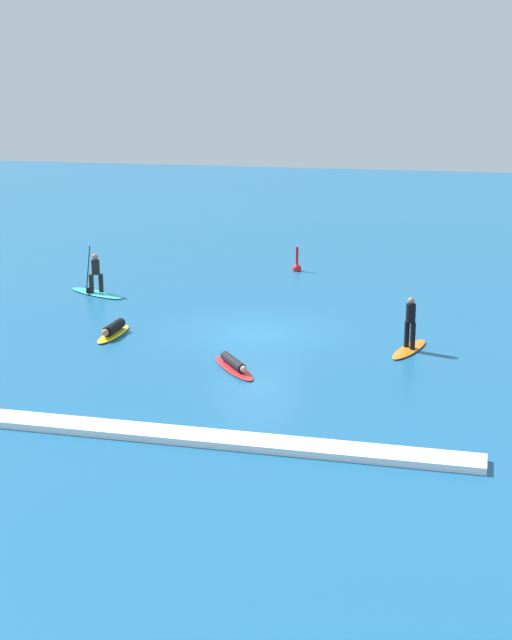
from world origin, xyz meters
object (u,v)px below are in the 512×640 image
surfer_on_teal_board (96,285)px  marker_buoy (297,267)px  surfer_on_red_board (234,365)px  surfer_on_orange_board (410,337)px  surfer_on_yellow_board (113,331)px

surfer_on_teal_board → marker_buoy: size_ratio=2.50×
surfer_on_red_board → marker_buoy: 15.25m
surfer_on_orange_board → surfer_on_yellow_board: size_ratio=1.09×
surfer_on_orange_board → surfer_on_yellow_board: surfer_on_orange_board is taller
surfer_on_orange_board → marker_buoy: (-6.22, 11.86, -0.28)m
surfer_on_red_board → marker_buoy: size_ratio=2.10×
marker_buoy → surfer_on_red_board: bearing=-85.8°
surfer_on_red_board → surfer_on_teal_board: (-8.25, 8.51, 0.27)m
surfer_on_red_board → marker_buoy: bearing=147.5°
surfer_on_red_board → marker_buoy: (-1.11, 15.21, 0.07)m
surfer_on_red_board → surfer_on_teal_board: bearing=-172.5°
marker_buoy → surfer_on_teal_board: bearing=-136.8°
surfer_on_orange_board → surfer_on_yellow_board: 10.24m
surfer_on_red_board → surfer_on_orange_board: bearing=86.6°
surfer_on_teal_board → marker_buoy: surfer_on_teal_board is taller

